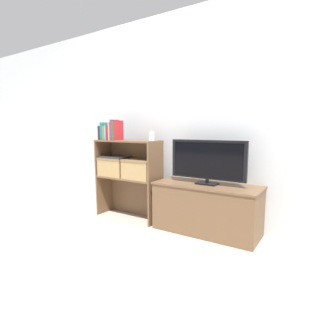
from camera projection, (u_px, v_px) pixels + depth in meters
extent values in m
plane|color=#BCB2A3|center=(161.00, 230.00, 2.84)|extent=(16.00, 16.00, 0.00)
cube|color=silver|center=(182.00, 119.00, 3.06)|extent=(10.00, 0.05, 2.40)
cube|color=brown|center=(206.00, 209.00, 2.76)|extent=(1.09, 0.43, 0.50)
cube|color=brown|center=(207.00, 185.00, 2.72)|extent=(1.11, 0.45, 0.02)
cube|color=black|center=(207.00, 183.00, 2.72)|extent=(0.22, 0.14, 0.01)
cylinder|color=black|center=(207.00, 181.00, 2.71)|extent=(0.04, 0.04, 0.04)
cube|color=black|center=(208.00, 160.00, 2.68)|extent=(0.82, 0.03, 0.40)
cube|color=black|center=(207.00, 160.00, 2.67)|extent=(0.75, 0.00, 0.35)
cube|color=brown|center=(105.00, 193.00, 3.44)|extent=(0.02, 0.30, 0.51)
cube|color=brown|center=(156.00, 202.00, 3.02)|extent=(0.02, 0.30, 0.51)
cube|color=brown|center=(136.00, 195.00, 3.35)|extent=(0.79, 0.02, 0.51)
cube|color=brown|center=(128.00, 178.00, 3.19)|extent=(0.79, 0.30, 0.02)
cube|color=brown|center=(104.00, 157.00, 3.37)|extent=(0.02, 0.30, 0.45)
cube|color=brown|center=(156.00, 161.00, 2.95)|extent=(0.02, 0.30, 0.45)
cube|color=brown|center=(135.00, 158.00, 3.28)|extent=(0.79, 0.02, 0.45)
cube|color=brown|center=(128.00, 141.00, 3.13)|extent=(0.79, 0.30, 0.02)
cube|color=#232328|center=(102.00, 133.00, 3.27)|extent=(0.04, 0.12, 0.17)
cube|color=#1E7075|center=(105.00, 131.00, 3.24)|extent=(0.03, 0.13, 0.21)
cube|color=olive|center=(107.00, 133.00, 3.22)|extent=(0.03, 0.14, 0.17)
cube|color=#709ECC|center=(109.00, 133.00, 3.21)|extent=(0.02, 0.14, 0.18)
cube|color=maroon|center=(111.00, 133.00, 3.19)|extent=(0.03, 0.13, 0.18)
cube|color=tan|center=(113.00, 131.00, 3.17)|extent=(0.02, 0.14, 0.21)
cube|color=#6B2D66|center=(115.00, 130.00, 3.15)|extent=(0.03, 0.13, 0.24)
cube|color=#286638|center=(117.00, 131.00, 3.14)|extent=(0.02, 0.15, 0.22)
cube|color=#B22328|center=(118.00, 130.00, 3.12)|extent=(0.02, 0.16, 0.23)
cube|color=white|center=(152.00, 137.00, 2.94)|extent=(0.05, 0.03, 0.10)
cylinder|color=silver|center=(152.00, 131.00, 2.93)|extent=(0.01, 0.01, 0.03)
cube|color=tan|center=(115.00, 167.00, 3.27)|extent=(0.36, 0.26, 0.22)
cube|color=olive|center=(115.00, 159.00, 3.25)|extent=(0.37, 0.27, 0.02)
cube|color=tan|center=(140.00, 169.00, 3.06)|extent=(0.36, 0.26, 0.22)
cube|color=olive|center=(140.00, 161.00, 3.05)|extent=(0.37, 0.27, 0.02)
cube|color=#2D2D33|center=(115.00, 157.00, 3.25)|extent=(0.36, 0.24, 0.02)
cylinder|color=#99999E|center=(115.00, 156.00, 3.25)|extent=(0.02, 0.02, 0.00)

